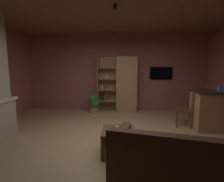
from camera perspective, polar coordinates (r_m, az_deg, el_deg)
floor at (r=3.75m, az=-0.36°, el=-17.13°), size 6.56×5.71×0.02m
wall_back at (r=6.28m, az=1.29°, el=6.44°), size 6.68×0.06×2.84m
ceiling at (r=3.63m, az=-0.41°, el=28.41°), size 6.56×5.71×0.02m
window_pane_back at (r=6.27m, az=-1.57°, el=5.01°), size 0.80×0.01×0.75m
bookshelf_cabinet at (r=6.03m, az=4.10°, el=2.13°), size 1.40×0.41×1.97m
kitchen_bar_counter at (r=5.13m, az=33.97°, el=-5.57°), size 1.57×0.65×1.00m
tissue_box at (r=4.93m, az=33.04°, el=0.53°), size 0.13×0.13×0.11m
leather_couch at (r=2.54m, az=21.11°, el=-22.89°), size 1.82×1.24×0.84m
coffee_table at (r=3.17m, az=2.17°, el=-14.67°), size 0.59×0.61×0.45m
table_book_0 at (r=3.13m, az=1.06°, el=-12.90°), size 0.11×0.11×0.03m
table_book_1 at (r=3.16m, az=2.30°, el=-12.23°), size 0.16×0.13×0.03m
dining_chair at (r=4.94m, az=24.40°, el=-5.07°), size 0.52×0.52×0.92m
potted_floor_plant at (r=5.97m, az=-6.20°, el=-4.07°), size 0.40×0.40×0.67m
wall_mounted_tv at (r=6.38m, az=16.34°, el=5.84°), size 0.81×0.06×0.46m
track_light_spot_1 at (r=3.67m, az=1.06°, el=26.83°), size 0.07×0.07×0.09m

